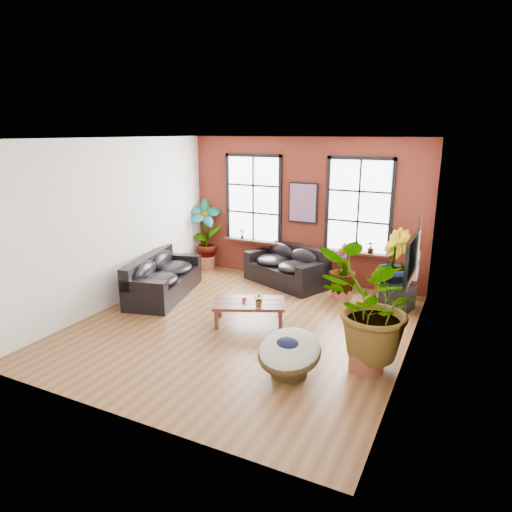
{
  "coord_description": "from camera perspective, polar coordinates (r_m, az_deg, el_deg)",
  "views": [
    {
      "loc": [
        3.8,
        -7.16,
        3.61
      ],
      "look_at": [
        0.0,
        0.6,
        1.25
      ],
      "focal_mm": 32.0,
      "sensor_mm": 36.0,
      "label": 1
    }
  ],
  "objects": [
    {
      "name": "floor_plant_back_right",
      "position": [
        10.28,
        16.71,
        -0.79
      ],
      "size": [
        0.85,
        0.96,
        1.45
      ],
      "primitive_type": "imported",
      "rotation": [
        0.0,
        0.0,
        1.88
      ],
      "color": "#18360E",
      "rests_on": "ground"
    },
    {
      "name": "sofa_back",
      "position": [
        11.16,
        3.96,
        -1.35
      ],
      "size": [
        2.26,
        1.71,
        0.94
      ],
      "rotation": [
        0.0,
        0.0,
        -0.4
      ],
      "color": "black",
      "rests_on": "ground"
    },
    {
      "name": "pot_right_wall",
      "position": [
        7.52,
        13.64,
        -12.15
      ],
      "size": [
        0.6,
        0.6,
        0.41
      ],
      "rotation": [
        0.0,
        0.0,
        -0.1
      ],
      "color": "brown",
      "rests_on": "ground"
    },
    {
      "name": "room",
      "position": [
        8.44,
        -1.36,
        2.52
      ],
      "size": [
        6.04,
        6.54,
        3.54
      ],
      "color": "brown",
      "rests_on": "ground"
    },
    {
      "name": "sofa_left",
      "position": [
        10.54,
        -11.7,
        -2.68
      ],
      "size": [
        1.52,
        2.5,
        0.92
      ],
      "rotation": [
        0.0,
        0.0,
        1.82
      ],
      "color": "black",
      "rests_on": "ground"
    },
    {
      "name": "poster",
      "position": [
        11.14,
        5.89,
        6.64
      ],
      "size": [
        0.74,
        0.06,
        0.98
      ],
      "color": "black",
      "rests_on": "room"
    },
    {
      "name": "sill_plant_left",
      "position": [
        11.92,
        -1.77,
        2.81
      ],
      "size": [
        0.17,
        0.17,
        0.27
      ],
      "primitive_type": "imported",
      "rotation": [
        0.0,
        0.0,
        0.79
      ],
      "color": "#18360E",
      "rests_on": "room"
    },
    {
      "name": "papasan_chair",
      "position": [
        7.08,
        4.18,
        -11.95
      ],
      "size": [
        1.02,
        1.04,
        0.73
      ],
      "rotation": [
        0.0,
        0.0,
        -0.05
      ],
      "color": "#3B2B15",
      "rests_on": "ground"
    },
    {
      "name": "table_plant",
      "position": [
        8.63,
        0.42,
        -5.43
      ],
      "size": [
        0.26,
        0.24,
        0.24
      ],
      "primitive_type": "imported",
      "rotation": [
        0.0,
        0.0,
        0.27
      ],
      "color": "#18360E",
      "rests_on": "coffee_table"
    },
    {
      "name": "floor_plant_right_wall",
      "position": [
        7.19,
        14.31,
        -6.22
      ],
      "size": [
        2.05,
        2.08,
        1.75
      ],
      "primitive_type": "imported",
      "rotation": [
        0.0,
        0.0,
        4.02
      ],
      "color": "#18360E",
      "rests_on": "ground"
    },
    {
      "name": "pot_back_left",
      "position": [
        12.47,
        -6.23,
        -0.81
      ],
      "size": [
        0.62,
        0.62,
        0.35
      ],
      "rotation": [
        0.0,
        0.0,
        -0.42
      ],
      "color": "brown",
      "rests_on": "ground"
    },
    {
      "name": "coffee_table",
      "position": [
        8.86,
        -0.88,
        -6.05
      ],
      "size": [
        1.56,
        1.27,
        0.52
      ],
      "rotation": [
        0.0,
        0.0,
        0.42
      ],
      "color": "#462019",
      "rests_on": "ground"
    },
    {
      "name": "pot_mid",
      "position": [
        10.42,
        10.67,
        -4.32
      ],
      "size": [
        0.56,
        0.56,
        0.33
      ],
      "rotation": [
        0.0,
        0.0,
        -0.29
      ],
      "color": "brown",
      "rests_on": "ground"
    },
    {
      "name": "floor_plant_mid",
      "position": [
        10.25,
        10.8,
        -1.51
      ],
      "size": [
        0.88,
        0.88,
        1.11
      ],
      "primitive_type": "imported",
      "rotation": [
        0.0,
        0.0,
        5.57
      ],
      "color": "#18360E",
      "rests_on": "ground"
    },
    {
      "name": "pot_back_right",
      "position": [
        10.5,
        16.36,
        -4.39
      ],
      "size": [
        0.6,
        0.6,
        0.37
      ],
      "rotation": [
        0.0,
        0.0,
        0.19
      ],
      "color": "brown",
      "rests_on": "ground"
    },
    {
      "name": "media_box",
      "position": [
        10.05,
        17.23,
        -4.93
      ],
      "size": [
        0.71,
        0.64,
        0.52
      ],
      "rotation": [
        0.0,
        0.0,
        -0.22
      ],
      "color": "black",
      "rests_on": "ground"
    },
    {
      "name": "tv_wall_unit",
      "position": [
        8.07,
        19.03,
        -0.43
      ],
      "size": [
        0.13,
        1.86,
        1.2
      ],
      "color": "black",
      "rests_on": "room"
    },
    {
      "name": "sill_plant_right",
      "position": [
        10.81,
        14.14,
        1.03
      ],
      "size": [
        0.19,
        0.19,
        0.27
      ],
      "primitive_type": "imported",
      "rotation": [
        0.0,
        0.0,
        3.49
      ],
      "color": "#18360E",
      "rests_on": "room"
    },
    {
      "name": "floor_plant_back_left",
      "position": [
        12.29,
        -6.4,
        3.01
      ],
      "size": [
        1.1,
        0.98,
        1.73
      ],
      "primitive_type": "imported",
      "rotation": [
        0.0,
        0.0,
        0.5
      ],
      "color": "#18360E",
      "rests_on": "ground"
    }
  ]
}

